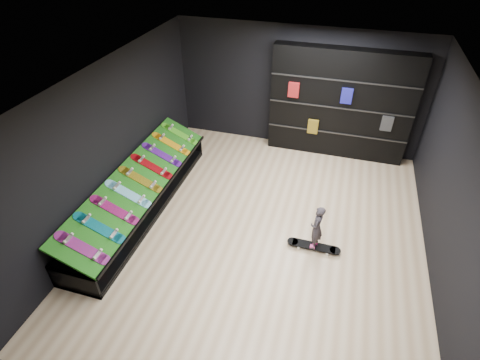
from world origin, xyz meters
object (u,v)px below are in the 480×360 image
(floor_skateboard, at_px, (313,247))
(child, at_px, (315,235))
(back_shelving, at_px, (340,105))
(display_rack, at_px, (142,198))

(floor_skateboard, relative_size, child, 1.82)
(back_shelving, xyz_separation_m, floor_skateboard, (-0.03, -3.49, -1.27))
(display_rack, distance_m, back_shelving, 5.01)
(back_shelving, bearing_deg, child, -90.42)
(back_shelving, height_order, floor_skateboard, back_shelving)
(display_rack, relative_size, floor_skateboard, 4.59)
(floor_skateboard, bearing_deg, child, 0.00)
(back_shelving, bearing_deg, floor_skateboard, -90.42)
(back_shelving, height_order, child, back_shelving)
(back_shelving, bearing_deg, display_rack, -137.27)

